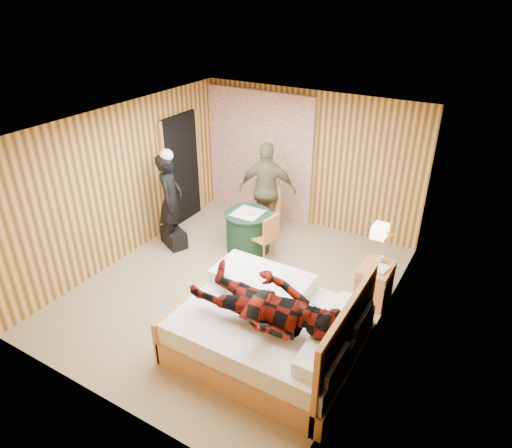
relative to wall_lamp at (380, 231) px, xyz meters
The scene contains 23 objects.
floor 2.36m from the wall_lamp, 166.83° to the right, with size 4.20×5.00×0.01m, color tan.
ceiling 2.31m from the wall_lamp, 166.83° to the right, with size 4.20×5.00×0.01m, color silver.
wall_back 2.81m from the wall_lamp, 133.17° to the left, with size 4.20×0.02×2.50m, color #EAB359.
wall_left 4.05m from the wall_lamp, behind, with size 0.02×5.00×2.50m, color #EAB359.
wall_right 0.49m from the wall_lamp, 68.55° to the right, with size 0.02×5.00×2.50m, color #EAB359.
curtain 3.53m from the wall_lamp, 145.89° to the left, with size 2.20×0.08×2.40m, color white.
doorway 4.10m from the wall_lamp, 166.59° to the left, with size 0.06×0.90×2.05m, color black.
wall_lamp is the anchor object (origin of this frame).
bed 1.85m from the wall_lamp, 120.50° to the right, with size 2.17×1.71×1.18m.
nightstand 1.05m from the wall_lamp, 98.05° to the left, with size 0.44×0.60×0.58m.
round_table 2.60m from the wall_lamp, 165.42° to the left, with size 0.79×0.79×0.70m.
chair_far 2.75m from the wall_lamp, 151.98° to the left, with size 0.48×0.48×0.93m.
chair_near 2.14m from the wall_lamp, 165.95° to the left, with size 0.44×0.44×0.82m.
duffel_bag 3.72m from the wall_lamp, behind, with size 0.53×0.28×0.30m, color black.
sneaker_left 2.55m from the wall_lamp, behind, with size 0.30×0.12×0.14m, color white.
sneaker_right 2.21m from the wall_lamp, behind, with size 0.27×0.11×0.12m, color white.
woman_standing 3.61m from the wall_lamp, behind, with size 0.60×0.40×1.66m, color black.
man_at_table 2.71m from the wall_lamp, 151.55° to the left, with size 1.01×0.42×1.72m, color #666344.
man_on_bed 1.80m from the wall_lamp, 115.83° to the right, with size 1.77×0.67×0.86m, color #681109.
book_lower 0.76m from the wall_lamp, 99.60° to the left, with size 0.17×0.22×0.02m, color white.
book_upper 0.74m from the wall_lamp, 99.60° to the left, with size 0.16×0.22×0.02m, color white.
cup_nightstand 0.81m from the wall_lamp, 95.67° to the left, with size 0.10×0.10×0.09m, color white.
cup_table 2.38m from the wall_lamp, 166.00° to the left, with size 0.12×0.12×0.10m, color white.
Camera 1 is at (3.13, -4.72, 4.11)m, focal length 32.00 mm.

